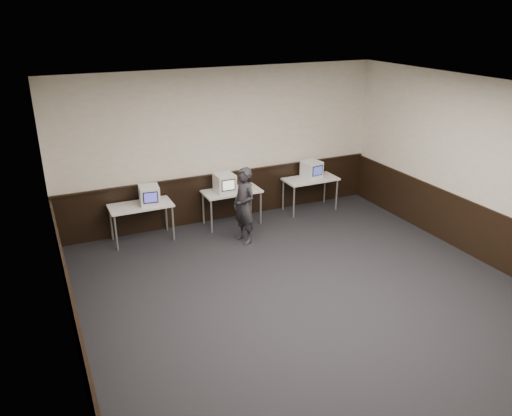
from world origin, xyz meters
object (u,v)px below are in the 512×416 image
at_px(desk_left, 141,208).
at_px(person, 244,206).
at_px(desk_center, 232,194).
at_px(emac_right, 312,169).
at_px(emac_center, 225,183).
at_px(emac_left, 149,195).
at_px(desk_right, 310,181).

bearing_deg(desk_left, person, -26.68).
xyz_separation_m(desk_center, emac_right, (1.95, 0.05, 0.26)).
bearing_deg(person, emac_right, 101.49).
bearing_deg(emac_center, person, -87.03).
relative_size(emac_left, emac_right, 0.97).
xyz_separation_m(emac_left, emac_center, (1.57, 0.03, 0.01)).
height_order(desk_left, emac_right, emac_right).
xyz_separation_m(desk_right, emac_right, (0.05, 0.05, 0.26)).
relative_size(desk_center, emac_left, 2.76).
height_order(desk_left, emac_left, emac_left).
xyz_separation_m(emac_left, person, (1.61, -0.85, -0.18)).
distance_m(desk_center, emac_right, 1.97).
relative_size(desk_left, person, 0.80).
height_order(desk_center, desk_right, same).
bearing_deg(desk_right, emac_center, -179.35).
relative_size(desk_left, emac_center, 2.85).
bearing_deg(emac_right, desk_center, 172.06).
xyz_separation_m(emac_right, person, (-2.06, -0.95, -0.18)).
bearing_deg(desk_right, desk_center, 180.00).
xyz_separation_m(desk_right, emac_left, (-3.62, -0.05, 0.26)).
distance_m(desk_left, emac_left, 0.32).
distance_m(desk_right, emac_center, 2.07).
height_order(emac_left, person, person).
distance_m(emac_center, person, 0.90).
height_order(emac_center, person, person).
bearing_deg(emac_right, desk_left, 171.40).
height_order(desk_center, emac_right, emac_right).
xyz_separation_m(desk_left, emac_center, (1.74, -0.02, 0.27)).
height_order(desk_right, emac_center, emac_center).
bearing_deg(emac_left, desk_right, 7.31).
relative_size(desk_center, person, 0.80).
relative_size(emac_right, person, 0.30).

